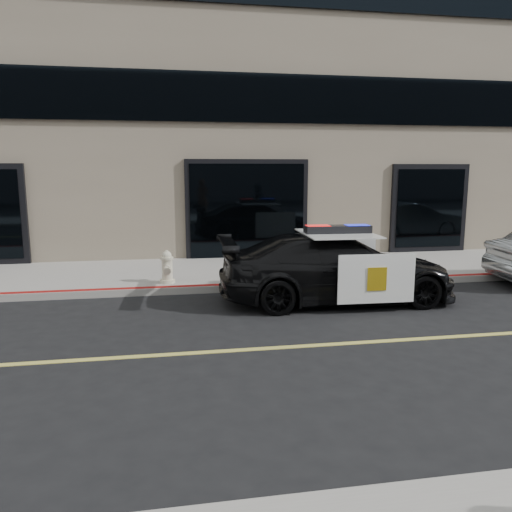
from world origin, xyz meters
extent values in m
plane|color=black|center=(0.00, 0.00, 0.00)|extent=(120.00, 120.00, 0.00)
cube|color=gray|center=(0.00, 5.25, 0.07)|extent=(60.00, 3.50, 0.15)
cube|color=#756856|center=(0.00, 10.50, 6.00)|extent=(60.00, 7.00, 12.00)
imported|color=black|center=(0.07, 2.40, 0.68)|extent=(2.22, 4.79, 1.35)
cube|color=white|center=(0.49, 1.42, 0.65)|extent=(1.44, 0.08, 0.90)
cube|color=white|center=(0.55, 3.36, 0.65)|extent=(1.44, 0.08, 0.90)
cube|color=white|center=(0.07, 2.40, 1.36)|extent=(1.41, 1.67, 0.02)
cube|color=gold|center=(0.49, 1.39, 0.65)|extent=(0.36, 0.02, 0.43)
cube|color=black|center=(0.07, 2.40, 1.44)|extent=(1.31, 0.38, 0.16)
cube|color=red|center=(-0.32, 2.42, 1.45)|extent=(0.46, 0.31, 0.15)
cube|color=#0C19CC|center=(0.46, 2.39, 1.45)|extent=(0.46, 0.31, 0.15)
cylinder|color=beige|center=(-3.24, 3.98, 0.19)|extent=(0.33, 0.33, 0.07)
cylinder|color=beige|center=(-3.24, 3.98, 0.45)|extent=(0.24, 0.24, 0.45)
cylinder|color=beige|center=(-3.24, 3.98, 0.69)|extent=(0.28, 0.28, 0.05)
sphere|color=beige|center=(-3.24, 3.98, 0.75)|extent=(0.21, 0.21, 0.21)
cylinder|color=beige|center=(-3.24, 3.98, 0.84)|extent=(0.06, 0.06, 0.06)
cylinder|color=beige|center=(-3.24, 4.13, 0.51)|extent=(0.12, 0.11, 0.12)
cylinder|color=beige|center=(-3.24, 3.83, 0.51)|extent=(0.12, 0.11, 0.12)
cylinder|color=beige|center=(-3.24, 3.80, 0.45)|extent=(0.15, 0.13, 0.15)
camera|label=1|loc=(-3.18, -6.85, 2.61)|focal=35.00mm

